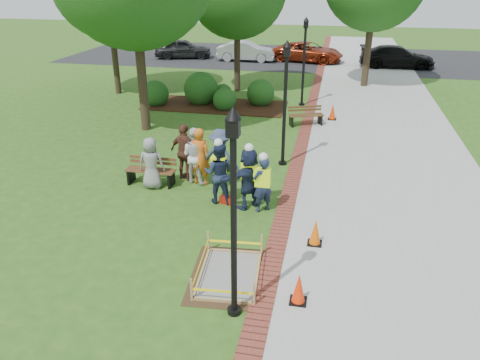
% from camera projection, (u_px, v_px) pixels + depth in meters
% --- Properties ---
extents(ground, '(100.00, 100.00, 0.00)m').
position_uv_depth(ground, '(212.00, 231.00, 12.31)').
color(ground, '#285116').
rests_on(ground, ground).
extents(sidewalk, '(6.00, 60.00, 0.02)m').
position_uv_depth(sidewalk, '(382.00, 128.00, 20.30)').
color(sidewalk, '#9E9E99').
rests_on(sidewalk, ground).
extents(brick_edging, '(0.50, 60.00, 0.03)m').
position_uv_depth(brick_edging, '(307.00, 123.00, 20.90)').
color(brick_edging, maroon).
rests_on(brick_edging, ground).
extents(mulch_bed, '(7.00, 3.00, 0.05)m').
position_uv_depth(mulch_bed, '(215.00, 105.00, 23.56)').
color(mulch_bed, '#381E0F').
rests_on(mulch_bed, ground).
extents(parking_lot, '(36.00, 12.00, 0.01)m').
position_uv_depth(parking_lot, '(301.00, 57.00, 36.39)').
color(parking_lot, black).
rests_on(parking_lot, ground).
extents(wet_concrete_pad, '(1.88, 2.43, 0.55)m').
position_uv_depth(wet_concrete_pad, '(229.00, 267.00, 10.43)').
color(wet_concrete_pad, '#47331E').
rests_on(wet_concrete_pad, ground).
extents(bench_near, '(1.58, 0.56, 0.85)m').
position_uv_depth(bench_near, '(151.00, 176.00, 14.91)').
color(bench_near, brown).
rests_on(bench_near, ground).
extents(bench_far, '(1.59, 1.00, 0.82)m').
position_uv_depth(bench_far, '(306.00, 119.00, 20.54)').
color(bench_far, brown).
rests_on(bench_far, ground).
extents(cone_front, '(0.35, 0.35, 0.70)m').
position_uv_depth(cone_front, '(299.00, 289.00, 9.56)').
color(cone_front, black).
rests_on(cone_front, ground).
extents(cone_back, '(0.36, 0.36, 0.70)m').
position_uv_depth(cone_back, '(315.00, 233.00, 11.60)').
color(cone_back, black).
rests_on(cone_back, ground).
extents(cone_far, '(0.38, 0.38, 0.75)m').
position_uv_depth(cone_far, '(333.00, 112.00, 21.26)').
color(cone_far, black).
rests_on(cone_far, ground).
extents(toolbox, '(0.48, 0.34, 0.22)m').
position_uv_depth(toolbox, '(228.00, 200.00, 13.74)').
color(toolbox, maroon).
rests_on(toolbox, ground).
extents(lamp_near, '(0.28, 0.28, 4.26)m').
position_uv_depth(lamp_near, '(234.00, 203.00, 8.38)').
color(lamp_near, black).
rests_on(lamp_near, ground).
extents(lamp_mid, '(0.28, 0.28, 4.26)m').
position_uv_depth(lamp_mid, '(285.00, 95.00, 15.52)').
color(lamp_mid, black).
rests_on(lamp_mid, ground).
extents(lamp_far, '(0.28, 0.28, 4.26)m').
position_uv_depth(lamp_far, '(304.00, 55.00, 22.65)').
color(lamp_far, black).
rests_on(lamp_far, ground).
extents(shrub_a, '(1.35, 1.35, 1.35)m').
position_uv_depth(shrub_a, '(156.00, 105.00, 23.72)').
color(shrub_a, '#144112').
rests_on(shrub_a, ground).
extents(shrub_b, '(1.73, 1.73, 1.73)m').
position_uv_depth(shrub_b, '(201.00, 103.00, 24.02)').
color(shrub_b, '#144112').
rests_on(shrub_b, ground).
extents(shrub_c, '(1.14, 1.14, 1.14)m').
position_uv_depth(shrub_c, '(225.00, 110.00, 22.94)').
color(shrub_c, '#144112').
rests_on(shrub_c, ground).
extents(shrub_d, '(1.40, 1.40, 1.40)m').
position_uv_depth(shrub_d, '(260.00, 105.00, 23.76)').
color(shrub_d, '#144112').
rests_on(shrub_d, ground).
extents(shrub_e, '(1.00, 1.00, 1.00)m').
position_uv_depth(shrub_e, '(223.00, 101.00, 24.34)').
color(shrub_e, '#144112').
rests_on(shrub_e, ground).
extents(casual_person_a, '(0.56, 0.39, 1.65)m').
position_uv_depth(casual_person_a, '(151.00, 163.00, 14.45)').
color(casual_person_a, gray).
rests_on(casual_person_a, ground).
extents(casual_person_b, '(0.63, 0.44, 1.87)m').
position_uv_depth(casual_person_b, '(200.00, 157.00, 14.65)').
color(casual_person_b, '#CE5F18').
rests_on(casual_person_b, ground).
extents(casual_person_c, '(0.67, 0.54, 1.83)m').
position_uv_depth(casual_person_c, '(195.00, 155.00, 14.81)').
color(casual_person_c, silver).
rests_on(casual_person_c, ground).
extents(casual_person_d, '(0.70, 0.57, 1.87)m').
position_uv_depth(casual_person_d, '(185.00, 152.00, 14.98)').
color(casual_person_d, brown).
rests_on(casual_person_d, ground).
extents(casual_person_e, '(0.68, 0.52, 1.89)m').
position_uv_depth(casual_person_e, '(220.00, 158.00, 14.49)').
color(casual_person_e, '#323D58').
rests_on(casual_person_e, ground).
extents(hivis_worker_a, '(0.67, 0.67, 1.95)m').
position_uv_depth(hivis_worker_a, '(249.00, 176.00, 13.18)').
color(hivis_worker_a, '#161F39').
rests_on(hivis_worker_a, ground).
extents(hivis_worker_b, '(0.61, 0.59, 1.77)m').
position_uv_depth(hivis_worker_b, '(263.00, 182.00, 13.01)').
color(hivis_worker_b, '#16173A').
rests_on(hivis_worker_b, ground).
extents(hivis_worker_c, '(0.59, 0.39, 1.97)m').
position_uv_depth(hivis_worker_c, '(219.00, 171.00, 13.49)').
color(hivis_worker_c, '#182A3F').
rests_on(hivis_worker_c, ground).
extents(parked_car_a, '(3.30, 5.25, 1.59)m').
position_uv_depth(parked_car_a, '(184.00, 58.00, 36.08)').
color(parked_car_a, '#242426').
rests_on(parked_car_a, ground).
extents(parked_car_b, '(2.10, 4.75, 1.54)m').
position_uv_depth(parked_car_b, '(246.00, 61.00, 35.00)').
color(parked_car_b, '#BCBCC2').
rests_on(parked_car_b, ground).
extents(parked_car_c, '(3.00, 5.04, 1.54)m').
position_uv_depth(parked_car_c, '(308.00, 62.00, 34.73)').
color(parked_car_c, maroon).
rests_on(parked_car_c, ground).
extents(parked_car_d, '(2.28, 4.96, 1.60)m').
position_uv_depth(parked_car_d, '(395.00, 67.00, 32.72)').
color(parked_car_d, black).
rests_on(parked_car_d, ground).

